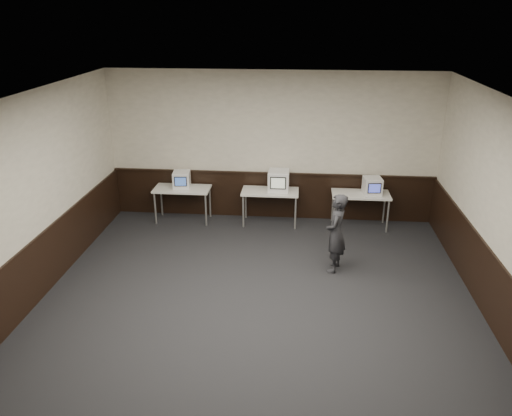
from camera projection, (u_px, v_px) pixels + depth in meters
The scene contains 15 objects.
floor at pixel (254, 318), 7.51m from camera, with size 8.00×8.00×0.00m, color black.
ceiling at pixel (254, 105), 6.32m from camera, with size 8.00×8.00×0.00m, color white.
back_wall at pixel (272, 147), 10.61m from camera, with size 7.00×7.00×0.00m, color beige.
left_wall at pixel (14, 212), 7.21m from camera, with size 8.00×8.00×0.00m, color beige.
wainscot_back at pixel (271, 196), 11.01m from camera, with size 6.98×0.04×1.00m, color black.
wainscot_left at pixel (28, 279), 7.62m from camera, with size 0.04×7.98×1.00m, color black.
wainscot_right at pixel (499, 301), 7.04m from camera, with size 0.04×7.98×1.00m, color black.
wainscot_rail at pixel (271, 173), 10.79m from camera, with size 6.98×0.06×0.04m, color black.
desk_left at pixel (182, 191), 10.75m from camera, with size 1.20×0.60×0.75m.
desk_center at pixel (270, 194), 10.59m from camera, with size 1.20×0.60×0.75m.
desk_right at pixel (361, 197), 10.43m from camera, with size 1.20×0.60×0.75m.
emac_left at pixel (182, 180), 10.69m from camera, with size 0.39×0.41×0.35m.
emac_center at pixel (279, 181), 10.50m from camera, with size 0.44×0.48×0.44m.
emac_right at pixel (372, 186), 10.30m from camera, with size 0.40×0.42×0.36m.
person at pixel (336, 233), 8.65m from camera, with size 0.52×0.34×1.43m, color #25252A.
Camera 1 is at (0.60, -6.32, 4.35)m, focal length 35.00 mm.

